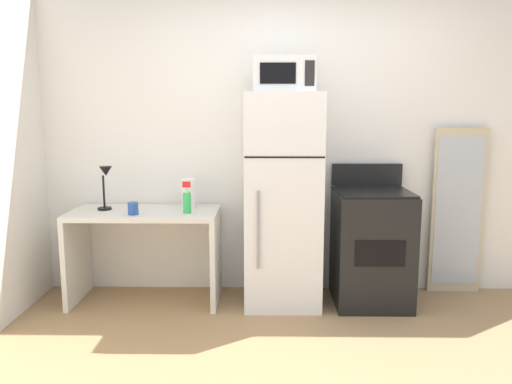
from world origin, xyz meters
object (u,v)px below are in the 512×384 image
at_px(desk_lamp, 105,180).
at_px(coffee_mug, 133,208).
at_px(desk, 145,238).
at_px(refrigerator, 283,200).
at_px(leaning_mirror, 458,211).
at_px(paper_towel_roll, 189,193).
at_px(oven_range, 371,246).
at_px(microwave, 284,75).
at_px(spray_bottle, 187,201).

relative_size(desk_lamp, coffee_mug, 3.72).
relative_size(desk, refrigerator, 0.70).
relative_size(coffee_mug, leaning_mirror, 0.07).
xyz_separation_m(paper_towel_roll, oven_range, (1.48, -0.13, -0.40)).
bearing_deg(microwave, desk, 178.42).
distance_m(desk, oven_range, 1.82).
height_order(desk, paper_towel_roll, paper_towel_roll).
bearing_deg(desk, paper_towel_roll, 19.61).
height_order(desk, refrigerator, refrigerator).
distance_m(desk, coffee_mug, 0.32).
xyz_separation_m(refrigerator, oven_range, (0.71, -0.00, -0.37)).
bearing_deg(spray_bottle, refrigerator, 6.37).
xyz_separation_m(desk_lamp, leaning_mirror, (2.89, 0.23, -0.29)).
bearing_deg(refrigerator, microwave, -89.67).
xyz_separation_m(coffee_mug, oven_range, (1.87, 0.15, -0.33)).
bearing_deg(oven_range, desk, 179.65).
bearing_deg(paper_towel_roll, desk, -160.39).
distance_m(spray_bottle, microwave, 1.22).
height_order(refrigerator, microwave, microwave).
xyz_separation_m(desk, coffee_mug, (-0.05, -0.16, 0.27)).
bearing_deg(desk, leaning_mirror, 5.40).
bearing_deg(coffee_mug, leaning_mirror, 8.64).
bearing_deg(coffee_mug, desk, 72.79).
distance_m(desk, paper_towel_roll, 0.50).
relative_size(spray_bottle, oven_range, 0.23).
distance_m(paper_towel_roll, microwave, 1.22).
bearing_deg(refrigerator, paper_towel_roll, 170.33).
bearing_deg(paper_towel_roll, refrigerator, -9.67).
relative_size(desk, spray_bottle, 4.72).
bearing_deg(microwave, oven_range, 1.57).
distance_m(desk_lamp, refrigerator, 1.42).
height_order(paper_towel_roll, leaning_mirror, leaning_mirror).
relative_size(spray_bottle, paper_towel_roll, 1.04).
relative_size(desk, desk_lamp, 3.33).
bearing_deg(microwave, spray_bottle, -175.25).
relative_size(desk_lamp, spray_bottle, 1.42).
bearing_deg(refrigerator, oven_range, -0.13).
height_order(microwave, leaning_mirror, microwave).
bearing_deg(paper_towel_roll, spray_bottle, -85.12).
xyz_separation_m(microwave, leaning_mirror, (1.48, 0.27, -1.11)).
relative_size(spray_bottle, refrigerator, 0.15).
distance_m(coffee_mug, leaning_mirror, 2.67).
bearing_deg(desk_lamp, leaning_mirror, 4.54).
xyz_separation_m(paper_towel_roll, leaning_mirror, (2.25, 0.12, -0.17)).
height_order(desk_lamp, coffee_mug, desk_lamp).
xyz_separation_m(desk_lamp, microwave, (1.41, -0.05, 0.82)).
distance_m(paper_towel_roll, refrigerator, 0.78).
bearing_deg(desk_lamp, spray_bottle, -9.19).
bearing_deg(refrigerator, leaning_mirror, 9.71).
height_order(spray_bottle, refrigerator, refrigerator).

